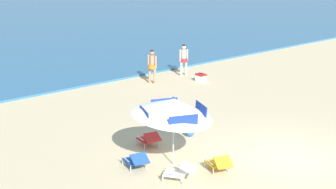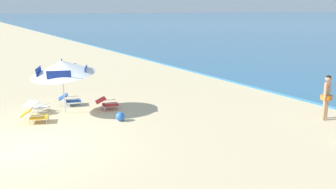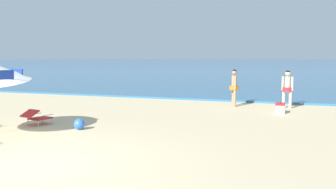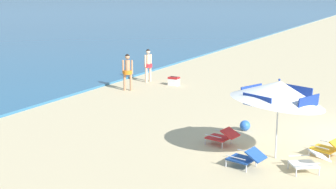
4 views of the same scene
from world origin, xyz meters
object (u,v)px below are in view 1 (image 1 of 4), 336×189
Objects in this scene: beach_umbrella_striped_main at (173,108)px; person_standing_beside at (152,64)px; lounge_chair_facing_sea at (180,171)px; person_standing_near_shore at (184,58)px; lounge_chair_under_umbrella at (149,139)px; lounge_chair_beside_umbrella at (136,160)px; cooler_box at (201,78)px; lounge_chair_spare_folded at (219,163)px; beach_ball at (190,132)px.

beach_umbrella_striped_main is 2.02× the size of person_standing_beside.
person_standing_beside is at bearing 55.29° from lounge_chair_facing_sea.
beach_umbrella_striped_main is 11.39m from person_standing_near_shore.
lounge_chair_beside_umbrella is (-1.37, -1.12, -0.00)m from lounge_chair_under_umbrella.
beach_umbrella_striped_main reaches higher than lounge_chair_under_umbrella.
beach_umbrella_striped_main is 3.43× the size of lounge_chair_under_umbrella.
person_standing_near_shore is (8.87, 7.73, 0.66)m from lounge_chair_beside_umbrella.
person_standing_near_shore is at bearing 46.28° from beach_umbrella_striped_main.
person_standing_near_shore is at bearing 81.31° from cooler_box.
lounge_chair_under_umbrella is 8.33m from person_standing_beside.
beach_umbrella_striped_main is at bearing -125.07° from person_standing_beside.
lounge_chair_beside_umbrella is at bearing 155.01° from beach_umbrella_striped_main.
lounge_chair_facing_sea is at bearing -137.03° from cooler_box.
lounge_chair_under_umbrella is at bearing 70.01° from lounge_chair_facing_sea.
lounge_chair_facing_sea is (-0.93, -2.55, 0.00)m from lounge_chair_under_umbrella.
lounge_chair_facing_sea is 1.00× the size of lounge_chair_spare_folded.
person_standing_near_shore is 4.88× the size of beach_ball.
lounge_chair_spare_folded is 2.03× the size of cooler_box.
lounge_chair_facing_sea is (0.44, -1.43, 0.00)m from lounge_chair_beside_umbrella.
person_standing_near_shore is (7.17, 9.45, 0.67)m from lounge_chair_spare_folded.
person_standing_beside reaches higher than beach_ball.
lounge_chair_under_umbrella is 8.87m from cooler_box.
lounge_chair_spare_folded is at bearing -45.44° from lounge_chair_beside_umbrella.
lounge_chair_facing_sea is 10.92m from person_standing_beside.
person_standing_beside is 3.28× the size of cooler_box.
lounge_chair_facing_sea is at bearing -109.99° from lounge_chair_under_umbrella.
lounge_chair_under_umbrella is at bearing -145.03° from cooler_box.
person_standing_beside is (5.62, 8.01, -0.84)m from beach_umbrella_striped_main.
beach_ball is at bearing 17.80° from lounge_chair_beside_umbrella.
person_standing_near_shore is at bearing 47.36° from lounge_chair_facing_sea.
beach_ball is (3.05, 0.98, -0.11)m from lounge_chair_beside_umbrella.
beach_umbrella_striped_main is 2.97m from beach_ball.
lounge_chair_spare_folded is at bearing -13.23° from lounge_chair_facing_sea.
cooler_box is at bearing 41.29° from beach_umbrella_striped_main.
lounge_chair_spare_folded is (1.70, -1.72, -0.00)m from lounge_chair_beside_umbrella.
cooler_box is at bearing -33.61° from person_standing_beside.
person_standing_near_shore reaches higher than lounge_chair_spare_folded.
cooler_box is (6.94, 7.93, -0.07)m from lounge_chair_spare_folded.
beach_umbrella_striped_main reaches higher than lounge_chair_spare_folded.
lounge_chair_facing_sea is 1.29m from lounge_chair_spare_folded.
person_standing_beside is at bearing 54.93° from beach_umbrella_striped_main.
cooler_box is 1.51× the size of beach_ball.
lounge_chair_facing_sea is (-0.58, -0.95, -1.51)m from beach_umbrella_striped_main.
cooler_box is (7.61, 6.69, -1.59)m from beach_umbrella_striped_main.
beach_umbrella_striped_main is 2.05× the size of person_standing_near_shore.
lounge_chair_spare_folded is 3.02m from beach_ball.
lounge_chair_beside_umbrella is 1.96× the size of cooler_box.
person_standing_beside reaches higher than lounge_chair_under_umbrella.
person_standing_near_shore reaches higher than lounge_chair_beside_umbrella.
lounge_chair_facing_sea is 2.03× the size of cooler_box.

